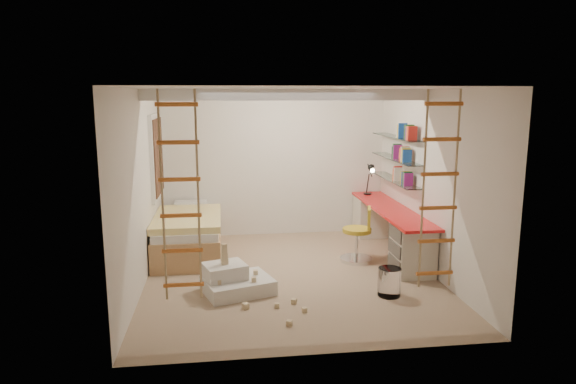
{
  "coord_description": "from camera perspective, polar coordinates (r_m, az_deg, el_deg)",
  "views": [
    {
      "loc": [
        -0.94,
        -6.84,
        2.53
      ],
      "look_at": [
        0.0,
        0.3,
        1.15
      ],
      "focal_mm": 32.0,
      "sensor_mm": 36.0,
      "label": 1
    }
  ],
  "objects": [
    {
      "name": "rope_ladder_right",
      "position": [
        5.67,
        16.43,
        0.11
      ],
      "size": [
        0.41,
        0.04,
        2.13
      ],
      "primitive_type": null,
      "color": "#C56521",
      "rests_on": "ceiling"
    },
    {
      "name": "window_frame",
      "position": [
        8.46,
        -14.46,
        3.85
      ],
      "size": [
        0.06,
        1.15,
        1.35
      ],
      "primitive_type": "cube",
      "color": "white",
      "rests_on": "wall_left"
    },
    {
      "name": "bed",
      "position": [
        8.38,
        -10.96,
        -4.58
      ],
      "size": [
        1.02,
        2.0,
        0.69
      ],
      "color": "#AD7F51",
      "rests_on": "floor"
    },
    {
      "name": "window_blind",
      "position": [
        8.46,
        -14.19,
        3.86
      ],
      "size": [
        0.02,
        1.0,
        1.2
      ],
      "primitive_type": "cube",
      "color": "#4C2D1E",
      "rests_on": "window_frame"
    },
    {
      "name": "play_platform",
      "position": [
        6.77,
        -6.01,
        -9.84
      ],
      "size": [
        1.0,
        0.88,
        0.37
      ],
      "color": "silver",
      "rests_on": "floor"
    },
    {
      "name": "desk",
      "position": [
        8.42,
        11.18,
        -3.99
      ],
      "size": [
        0.56,
        2.8,
        0.75
      ],
      "color": "red",
      "rests_on": "floor"
    },
    {
      "name": "toy_blocks",
      "position": [
        6.45,
        -3.84,
        -10.09
      ],
      "size": [
        1.06,
        1.23,
        0.64
      ],
      "color": "#CCB284",
      "rests_on": "floor"
    },
    {
      "name": "floor",
      "position": [
        7.36,
        0.31,
        -9.27
      ],
      "size": [
        4.5,
        4.5,
        0.0
      ],
      "primitive_type": "plane",
      "color": "#997D62",
      "rests_on": "ground"
    },
    {
      "name": "books",
      "position": [
        8.5,
        11.89,
        4.44
      ],
      "size": [
        0.14,
        0.58,
        0.92
      ],
      "color": "#8C1E7F",
      "rests_on": "shelves"
    },
    {
      "name": "shelves",
      "position": [
        8.52,
        11.86,
        3.66
      ],
      "size": [
        0.25,
        1.8,
        0.71
      ],
      "color": "white",
      "rests_on": "wall_right"
    },
    {
      "name": "waste_bin",
      "position": [
        6.73,
        11.2,
        -9.78
      ],
      "size": [
        0.29,
        0.29,
        0.36
      ],
      "primitive_type": "cylinder",
      "color": "white",
      "rests_on": "floor"
    },
    {
      "name": "rope_ladder_left",
      "position": [
        5.21,
        -11.87,
        -0.61
      ],
      "size": [
        0.41,
        0.04,
        2.13
      ],
      "primitive_type": null,
      "color": "orange",
      "rests_on": "ceiling"
    },
    {
      "name": "swivel_chair",
      "position": [
        7.95,
        7.81,
        -5.47
      ],
      "size": [
        0.62,
        0.62,
        0.84
      ],
      "color": "gold",
      "rests_on": "floor"
    },
    {
      "name": "ceiling_beam",
      "position": [
        7.21,
        -0.0,
        10.76
      ],
      "size": [
        4.0,
        0.18,
        0.16
      ],
      "primitive_type": "cube",
      "color": "white",
      "rests_on": "ceiling"
    },
    {
      "name": "task_lamp",
      "position": [
        9.15,
        9.17,
        1.94
      ],
      "size": [
        0.14,
        0.36,
        0.57
      ],
      "color": "black",
      "rests_on": "desk"
    }
  ]
}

